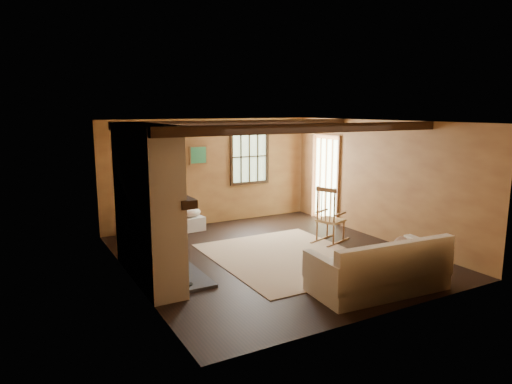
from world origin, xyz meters
TOP-DOWN VIEW (x-y plane):
  - ground at (0.00, 0.00)m, footprint 5.50×5.50m
  - room_envelope at (0.22, 0.26)m, footprint 5.02×5.52m
  - fireplace at (-2.23, -0.00)m, footprint 1.02×2.30m
  - rug at (0.20, -0.20)m, footprint 2.50×3.00m
  - rocking_chair at (1.44, 0.20)m, footprint 0.91×0.68m
  - sofa at (0.54, -2.16)m, footprint 2.08×1.04m
  - firewood_pile at (-1.87, 2.55)m, footprint 0.65×0.12m
  - laundry_basket at (-0.63, 2.35)m, footprint 0.53×0.42m
  - basket_pillow at (-0.63, 2.35)m, footprint 0.47×0.41m
  - armchair at (-1.56, 1.91)m, footprint 1.10×1.11m

SIDE VIEW (x-z plane):
  - ground at x=0.00m, z-range 0.00..0.00m
  - rug at x=0.20m, z-range 0.00..0.01m
  - firewood_pile at x=-1.87m, z-range 0.00..0.24m
  - laundry_basket at x=-0.63m, z-range 0.00..0.30m
  - sofa at x=0.54m, z-range -0.12..0.70m
  - armchair at x=-1.56m, z-range 0.00..0.79m
  - basket_pillow at x=-0.63m, z-range 0.30..0.50m
  - rocking_chair at x=1.44m, z-range -0.09..1.04m
  - fireplace at x=-2.23m, z-range -0.10..2.30m
  - room_envelope at x=0.22m, z-range 0.41..2.85m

